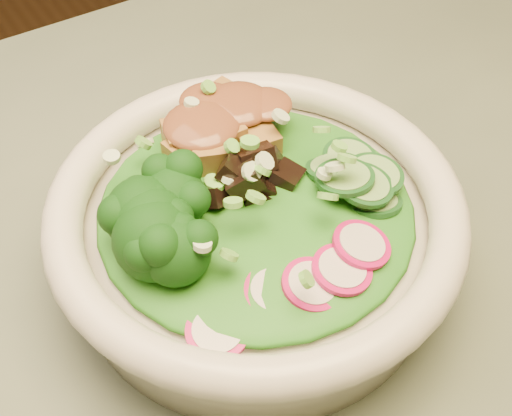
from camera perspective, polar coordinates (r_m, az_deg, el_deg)
salad_bowl at (r=0.42m, az=0.00°, el=-1.71°), size 0.24×0.24×0.06m
lettuce_bed at (r=0.40m, az=0.00°, el=0.10°), size 0.18×0.18×0.02m
broccoli_florets at (r=0.38m, az=-7.56°, el=-1.22°), size 0.09×0.08×0.04m
radish_slices at (r=0.37m, az=4.13°, el=-5.67°), size 0.10×0.07×0.02m
cucumber_slices at (r=0.41m, az=7.41°, el=3.30°), size 0.08×0.08×0.03m
mushroom_heap at (r=0.40m, az=-0.63°, el=2.27°), size 0.08×0.08×0.04m
tofu_cubes at (r=0.43m, az=-2.85°, el=6.04°), size 0.09×0.08×0.03m
peanut_sauce at (r=0.42m, az=-2.90°, el=7.21°), size 0.06×0.05×0.01m
scallion_garnish at (r=0.39m, az=0.00°, el=2.17°), size 0.17×0.17×0.02m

